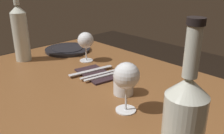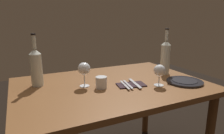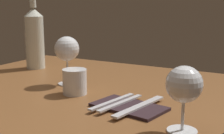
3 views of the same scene
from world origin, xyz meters
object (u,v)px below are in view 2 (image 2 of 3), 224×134
(water_tumbler, at_px, (101,83))
(table_knife, at_px, (135,83))
(dinner_plate, at_px, (185,82))
(fork_outer, at_px, (125,85))
(wine_bottle, at_px, (36,66))
(fork_inner, at_px, (128,84))
(wine_glass_left, at_px, (84,69))
(wine_bottle_second, at_px, (165,56))
(wine_glass_right, at_px, (160,71))
(folded_napkin, at_px, (131,85))

(water_tumbler, relative_size, table_knife, 0.36)
(dinner_plate, relative_size, fork_outer, 1.40)
(wine_bottle, bearing_deg, fork_inner, -26.38)
(wine_bottle, bearing_deg, wine_glass_left, -28.23)
(wine_glass_left, relative_size, wine_bottle, 0.47)
(dinner_plate, xyz_separation_m, fork_outer, (-0.42, 0.11, 0.00))
(wine_glass_left, xyz_separation_m, wine_bottle_second, (0.69, 0.01, 0.02))
(wine_glass_right, height_order, wine_bottle_second, wine_bottle_second)
(folded_napkin, height_order, fork_inner, fork_inner)
(wine_glass_left, height_order, fork_inner, wine_glass_left)
(wine_glass_right, distance_m, fork_inner, 0.23)
(wine_bottle, distance_m, table_knife, 0.67)
(wine_glass_left, xyz_separation_m, wine_bottle, (-0.28, 0.15, 0.02))
(folded_napkin, height_order, fork_outer, fork_outer)
(water_tumbler, distance_m, fork_outer, 0.16)
(wine_glass_left, xyz_separation_m, fork_outer, (0.24, -0.12, -0.11))
(wine_glass_left, height_order, folded_napkin, wine_glass_left)
(dinner_plate, height_order, fork_inner, dinner_plate)
(wine_glass_right, bearing_deg, wine_bottle, 154.45)
(table_knife, bearing_deg, dinner_plate, -18.09)
(table_knife, bearing_deg, wine_glass_left, 159.44)
(water_tumbler, bearing_deg, fork_outer, -14.53)
(wine_bottle_second, bearing_deg, wine_glass_right, -136.59)
(wine_glass_left, distance_m, wine_bottle, 0.32)
(wine_bottle_second, bearing_deg, folded_napkin, -161.27)
(wine_bottle_second, height_order, table_knife, wine_bottle_second)
(fork_outer, bearing_deg, table_knife, -0.00)
(wine_glass_left, relative_size, dinner_plate, 0.65)
(fork_inner, bearing_deg, wine_glass_right, -23.11)
(wine_bottle_second, height_order, dinner_plate, wine_bottle_second)
(dinner_plate, height_order, fork_outer, dinner_plate)
(wine_bottle_second, distance_m, fork_inner, 0.46)
(wine_glass_right, distance_m, table_knife, 0.19)
(folded_napkin, height_order, table_knife, table_knife)
(table_knife, bearing_deg, wine_bottle, 155.73)
(fork_outer, xyz_separation_m, table_knife, (0.08, -0.00, 0.00))
(water_tumbler, bearing_deg, table_knife, -9.66)
(fork_inner, bearing_deg, wine_glass_left, 155.65)
(wine_bottle_second, xyz_separation_m, folded_napkin, (-0.40, -0.14, -0.14))
(fork_inner, height_order, table_knife, same)
(wine_glass_left, distance_m, fork_outer, 0.29)
(wine_bottle_second, height_order, fork_inner, wine_bottle_second)
(dinner_plate, bearing_deg, water_tumbler, 165.24)
(wine_glass_right, xyz_separation_m, table_knife, (-0.14, 0.08, -0.09))
(water_tumbler, bearing_deg, wine_bottle, 147.89)
(wine_glass_left, bearing_deg, folded_napkin, -22.48)
(wine_bottle, xyz_separation_m, folded_napkin, (0.57, -0.27, -0.13))
(wine_bottle_second, height_order, folded_napkin, wine_bottle_second)
(wine_bottle, bearing_deg, water_tumbler, -32.11)
(folded_napkin, bearing_deg, wine_bottle, 154.62)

